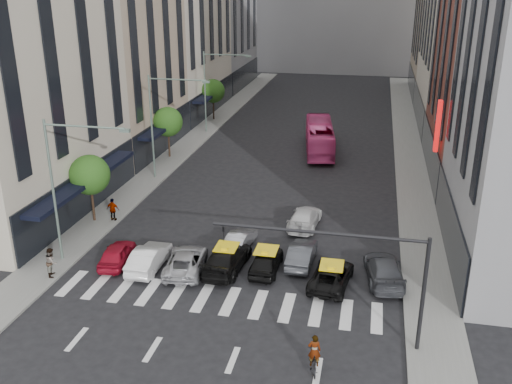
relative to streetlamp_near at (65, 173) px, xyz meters
The scene contains 29 objects.
ground 12.32m from the streetlamp_near, 21.72° to the right, with size 160.00×160.00×0.00m, color black.
sidewalk_left 26.69m from the streetlamp_near, 93.21° to the left, with size 3.00×96.00×0.15m, color slate.
sidewalk_right 34.27m from the streetlamp_near, 50.35° to the left, with size 3.00×96.00×0.15m, color slate.
building_left_a 12.76m from the streetlamp_near, 134.82° to the left, with size 8.00×18.00×28.00m, color beige.
building_left_b 25.72m from the streetlamp_near, 106.16° to the left, with size 8.00×16.00×24.00m, color tan.
building_right_b 36.20m from the streetlamp_near, 40.38° to the left, with size 8.00×18.00×26.00m, color brown.
tree_near 6.65m from the streetlamp_near, 106.32° to the left, with size 2.88×2.88×4.95m.
tree_mid 22.18m from the streetlamp_near, 94.56° to the left, with size 2.88×2.88×4.95m.
tree_far 38.11m from the streetlamp_near, 92.65° to the left, with size 2.88×2.88×4.95m.
streetlamp_near is the anchor object (origin of this frame).
streetlamp_mid 16.00m from the streetlamp_near, 90.00° to the left, with size 5.38×0.25×9.00m.
streetlamp_far 32.00m from the streetlamp_near, 90.00° to the left, with size 5.38×0.25×9.00m.
traffic_signal 18.48m from the streetlamp_near, 15.74° to the right, with size 10.10×0.20×6.00m.
liberty_sign 27.73m from the streetlamp_near, 35.24° to the left, with size 0.30×0.70×4.00m.
car_red 5.88m from the streetlamp_near, ahead, with size 1.58×3.93×1.34m, color maroon.
car_white_front 7.10m from the streetlamp_near, ahead, with size 1.53×4.38×1.44m, color silver.
car_silver 8.87m from the streetlamp_near, ahead, with size 2.19×4.76×1.32m, color #AEAFB4.
taxi_left 10.89m from the streetlamp_near, ahead, with size 2.10×5.16×1.50m, color black.
taxi_center 13.10m from the streetlamp_near, ahead, with size 1.64×4.07×1.39m, color black.
car_grey_mid 15.13m from the streetlamp_near, 10.92° to the left, with size 1.46×4.19×1.38m, color #36383D.
taxi_right 16.82m from the streetlamp_near, ahead, with size 2.09×4.53×1.26m, color black.
car_grey_curb 19.73m from the streetlamp_near, ahead, with size 2.02×4.98×1.44m, color #404348.
car_row2_left 11.73m from the streetlamp_near, 22.68° to the left, with size 1.30×3.72×1.23m, color #9B9BA0.
car_row2_right 16.64m from the streetlamp_near, 31.97° to the left, with size 1.91×4.70×1.36m, color silver.
bus 30.28m from the streetlamp_near, 65.37° to the left, with size 2.56×10.95×3.05m, color #E4438C.
motorcycle 18.33m from the streetlamp_near, 25.13° to the right, with size 0.60×1.71×0.90m, color black.
rider 17.99m from the streetlamp_near, 25.13° to the right, with size 0.59×0.39×1.63m, color gray.
pedestrian_near 5.30m from the streetlamp_near, 99.71° to the right, with size 0.87×0.68×1.78m, color gray.
pedestrian_far 7.96m from the streetlamp_near, 93.26° to the left, with size 0.99×0.41×1.70m, color gray.
Camera 1 is at (7.63, -25.01, 16.93)m, focal length 40.00 mm.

